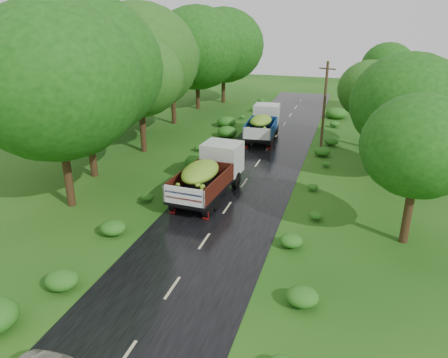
% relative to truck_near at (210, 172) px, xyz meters
% --- Properties ---
extents(ground, '(120.00, 120.00, 0.00)m').
position_rel_truck_near_xyz_m(ground, '(1.46, -9.35, -1.59)').
color(ground, '#0E420E').
rests_on(ground, ground).
extents(road, '(6.50, 80.00, 0.02)m').
position_rel_truck_near_xyz_m(road, '(1.46, -4.35, -1.58)').
color(road, black).
rests_on(road, ground).
extents(road_lines, '(0.12, 69.60, 0.00)m').
position_rel_truck_near_xyz_m(road_lines, '(1.46, -3.35, -1.57)').
color(road_lines, '#BFB78C').
rests_on(road_lines, road).
extents(truck_near, '(2.84, 6.84, 2.81)m').
position_rel_truck_near_xyz_m(truck_near, '(0.00, 0.00, 0.00)').
color(truck_near, black).
rests_on(truck_near, ground).
extents(truck_far, '(2.59, 6.43, 2.65)m').
position_rel_truck_near_xyz_m(truck_far, '(0.50, 12.99, -0.09)').
color(truck_far, black).
rests_on(truck_far, ground).
extents(utility_pole, '(1.22, 0.45, 7.13)m').
position_rel_truck_near_xyz_m(utility_pole, '(5.71, 9.91, 2.08)').
color(utility_pole, '#382616').
rests_on(utility_pole, ground).
extents(trees_left, '(7.72, 34.81, 9.30)m').
position_rel_truck_near_xyz_m(trees_left, '(-8.62, 11.62, 5.07)').
color(trees_left, black).
rests_on(trees_left, ground).
extents(trees_right, '(5.61, 31.56, 6.79)m').
position_rel_truck_near_xyz_m(trees_right, '(10.50, 10.12, 3.31)').
color(trees_right, black).
rests_on(trees_right, ground).
extents(shrubs, '(11.90, 44.00, 0.70)m').
position_rel_truck_near_xyz_m(shrubs, '(1.46, 4.65, -1.24)').
color(shrubs, '#295E16').
rests_on(shrubs, ground).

